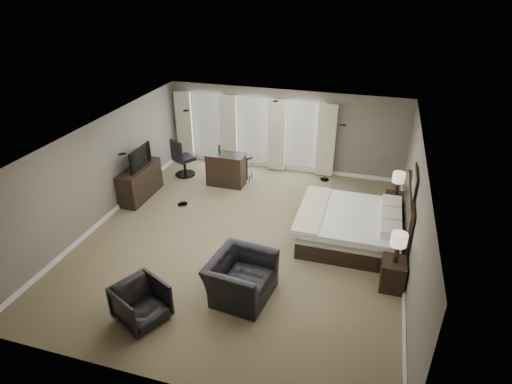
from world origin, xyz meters
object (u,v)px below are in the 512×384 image
(dresser, at_px, (140,182))
(armchair_near, at_px, (241,272))
(lamp_far, at_px, (398,184))
(armchair_far, at_px, (141,302))
(bar_stool_right, at_px, (247,168))
(bar_stool_left, at_px, (225,168))
(tv, at_px, (138,165))
(lamp_near, at_px, (398,248))
(bar_counter, at_px, (226,169))
(nightstand_near, at_px, (393,274))
(desk_chair, at_px, (184,157))
(nightstand_far, at_px, (394,206))
(bed, at_px, (357,214))

(dresser, bearing_deg, armchair_near, -37.93)
(lamp_far, bearing_deg, armchair_far, -130.52)
(armchair_near, relative_size, bar_stool_right, 1.62)
(bar_stool_left, bearing_deg, lamp_far, -9.87)
(dresser, xyz_separation_m, tv, (0.00, 0.00, 0.53))
(lamp_near, xyz_separation_m, bar_stool_right, (-4.37, 3.94, -0.56))
(bar_counter, bearing_deg, armchair_near, -66.68)
(nightstand_near, bearing_deg, desk_chair, 149.75)
(nightstand_near, xyz_separation_m, dresser, (-6.92, 2.03, 0.15))
(armchair_near, bearing_deg, nightstand_far, -28.64)
(bed, xyz_separation_m, lamp_far, (0.89, 1.45, 0.20))
(tv, relative_size, bar_counter, 0.91)
(bar_counter, relative_size, bar_stool_left, 1.50)
(bar_counter, bearing_deg, dresser, -145.49)
(bed, bearing_deg, desk_chair, 157.60)
(lamp_far, distance_m, bar_counter, 4.91)
(lamp_near, distance_m, bar_stool_right, 5.91)
(nightstand_near, relative_size, bar_counter, 0.56)
(lamp_far, height_order, armchair_far, lamp_far)
(armchair_near, bearing_deg, lamp_near, -61.84)
(nightstand_near, relative_size, tv, 0.61)
(tv, height_order, desk_chair, desk_chair)
(nightstand_near, distance_m, lamp_near, 0.65)
(nightstand_near, distance_m, bar_stool_left, 6.26)
(nightstand_near, bearing_deg, lamp_near, 0.00)
(tv, distance_m, bar_stool_right, 3.25)
(armchair_near, bearing_deg, bar_stool_right, 23.42)
(bar_stool_left, relative_size, bar_stool_right, 0.94)
(lamp_far, xyz_separation_m, bar_counter, (-4.86, 0.54, -0.46))
(tv, bearing_deg, armchair_far, -150.11)
(tv, xyz_separation_m, armchair_far, (2.48, -4.32, -0.57))
(nightstand_far, height_order, dresser, dresser)
(dresser, relative_size, bar_stool_right, 1.98)
(bed, xyz_separation_m, armchair_far, (-3.55, -3.74, -0.33))
(nightstand_far, distance_m, dresser, 6.98)
(bed, bearing_deg, lamp_far, 58.46)
(bar_counter, bearing_deg, nightstand_near, -35.33)
(bed, height_order, bar_counter, bed)
(armchair_far, bearing_deg, bed, -17.54)
(bed, xyz_separation_m, bar_counter, (-3.97, 1.99, -0.27))
(armchair_near, xyz_separation_m, armchair_far, (-1.54, -1.18, -0.14))
(nightstand_near, bearing_deg, armchair_near, -159.04)
(lamp_near, height_order, bar_stool_right, lamp_near)
(lamp_near, xyz_separation_m, armchair_far, (-4.44, -2.29, -0.53))
(tv, xyz_separation_m, armchair_near, (4.02, -3.14, -0.43))
(nightstand_near, height_order, bar_counter, bar_counter)
(desk_chair, bearing_deg, bar_counter, -158.99)
(armchair_near, distance_m, armchair_far, 1.95)
(lamp_near, height_order, dresser, lamp_near)
(tv, distance_m, desk_chair, 1.81)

